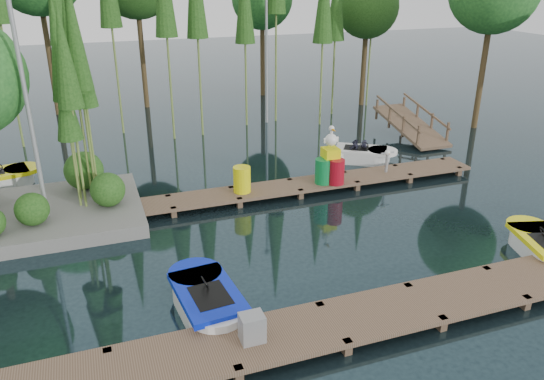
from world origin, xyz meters
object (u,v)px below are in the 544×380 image
object	(u,v)px
yellow_barrel	(242,179)
drum_cluster	(331,166)
boat_blue	(207,301)
utility_cabinet	(252,328)

from	to	relation	value
yellow_barrel	drum_cluster	bearing A→B (deg)	-2.87
yellow_barrel	drum_cluster	size ratio (longest dim) A/B	0.43
boat_blue	yellow_barrel	xyz separation A→B (m)	(2.41, 5.42, 0.45)
boat_blue	drum_cluster	bearing A→B (deg)	39.12
boat_blue	yellow_barrel	distance (m)	5.95
boat_blue	drum_cluster	world-z (taller)	drum_cluster
boat_blue	utility_cabinet	size ratio (longest dim) A/B	4.95
utility_cabinet	drum_cluster	world-z (taller)	drum_cluster
drum_cluster	utility_cabinet	bearing A→B (deg)	-125.66
utility_cabinet	drum_cluster	distance (m)	8.43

